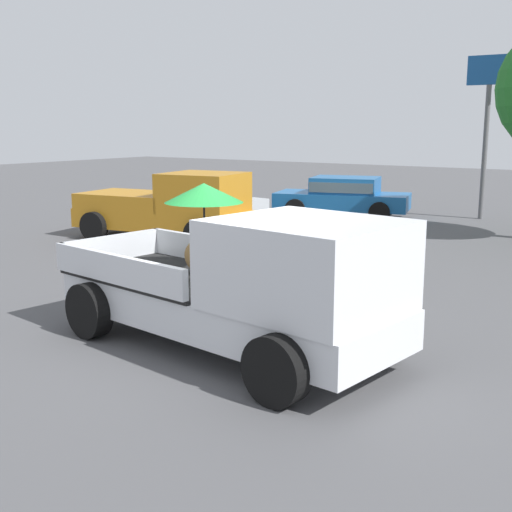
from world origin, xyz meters
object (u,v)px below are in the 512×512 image
(pickup_truck_main, at_px, (250,285))
(parked_sedan_far, at_px, (201,198))
(parked_sedan_near, at_px, (343,195))
(motel_sign, at_px, (488,105))
(pickup_truck_red, at_px, (171,207))

(pickup_truck_main, relative_size, parked_sedan_far, 1.16)
(parked_sedan_near, bearing_deg, motel_sign, -165.40)
(pickup_truck_red, xyz_separation_m, parked_sedan_far, (-1.50, 3.04, -0.13))
(pickup_truck_red, height_order, parked_sedan_near, pickup_truck_red)
(pickup_truck_main, relative_size, parked_sedan_near, 1.14)
(pickup_truck_main, bearing_deg, motel_sign, 102.15)
(pickup_truck_red, xyz_separation_m, motel_sign, (5.59, 8.71, 2.74))
(parked_sedan_near, relative_size, motel_sign, 0.90)
(parked_sedan_near, height_order, motel_sign, motel_sign)
(parked_sedan_far, relative_size, motel_sign, 0.88)
(parked_sedan_near, xyz_separation_m, parked_sedan_far, (-3.27, -3.38, 0.00))
(pickup_truck_main, xyz_separation_m, pickup_truck_red, (-6.86, 6.11, -0.09))
(pickup_truck_red, height_order, motel_sign, motel_sign)
(pickup_truck_main, bearing_deg, pickup_truck_red, 145.56)
(pickup_truck_main, bearing_deg, parked_sedan_near, 119.36)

